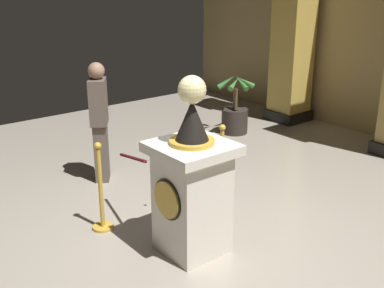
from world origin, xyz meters
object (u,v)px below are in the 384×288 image
potted_palm_left (235,114)px  stanchion_near (221,175)px  bystander_guest (99,120)px  pedestal_clock (192,186)px  stanchion_far (101,199)px

potted_palm_left → stanchion_near: bearing=-46.8°
stanchion_near → potted_palm_left: size_ratio=0.93×
stanchion_near → bystander_guest: bearing=-151.4°
stanchion_near → bystander_guest: size_ratio=0.61×
potted_palm_left → bystander_guest: (0.40, -2.91, 0.53)m
pedestal_clock → potted_palm_left: pedestal_clock is taller
stanchion_far → potted_palm_left: 3.95m
potted_palm_left → bystander_guest: bearing=-82.2°
stanchion_near → bystander_guest: (-1.54, -0.84, 0.52)m
pedestal_clock → bystander_guest: bearing=175.5°
stanchion_far → potted_palm_left: potted_palm_left is taller
stanchion_near → stanchion_far: bearing=-101.2°
bystander_guest → pedestal_clock: bearing=-4.5°
stanchion_near → stanchion_far: size_ratio=0.98×
stanchion_far → potted_palm_left: (-1.64, 3.60, -0.01)m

